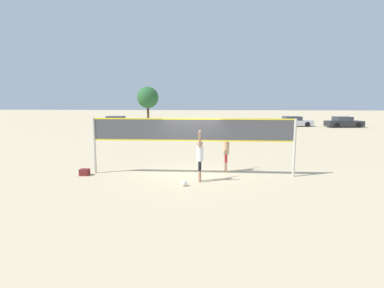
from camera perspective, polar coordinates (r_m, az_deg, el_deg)
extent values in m
plane|color=#C6B28C|center=(13.30, 0.00, -5.87)|extent=(200.00, 200.00, 0.00)
cylinder|color=beige|center=(14.07, -18.08, -0.32)|extent=(0.12, 0.12, 2.50)
cylinder|color=beige|center=(13.47, 18.92, -0.72)|extent=(0.12, 0.12, 2.50)
cube|color=#47474C|center=(12.96, 0.00, 2.73)|extent=(8.64, 0.02, 1.00)
cube|color=yellow|center=(12.93, 0.00, 4.80)|extent=(8.64, 0.03, 0.06)
cube|color=yellow|center=(13.02, 0.00, 0.66)|extent=(8.64, 0.03, 0.06)
cylinder|color=tan|center=(12.05, 1.46, -6.21)|extent=(0.11, 0.11, 0.47)
cylinder|color=black|center=(11.95, 1.47, -4.24)|extent=(0.12, 0.12, 0.38)
cylinder|color=tan|center=(12.24, 1.51, -5.98)|extent=(0.11, 0.11, 0.47)
cylinder|color=black|center=(12.15, 1.51, -4.04)|extent=(0.12, 0.12, 0.38)
cylinder|color=white|center=(11.95, 1.50, -1.84)|extent=(0.28, 0.28, 0.60)
sphere|color=tan|center=(11.89, 1.51, 0.13)|extent=(0.23, 0.23, 0.23)
cylinder|color=tan|center=(11.63, 1.45, 0.85)|extent=(0.08, 0.22, 0.67)
cylinder|color=tan|center=(12.10, 1.56, 1.14)|extent=(0.08, 0.22, 0.67)
cylinder|color=tan|center=(13.97, 6.45, -4.28)|extent=(0.11, 0.11, 0.46)
cylinder|color=red|center=(13.88, 6.47, -2.60)|extent=(0.12, 0.12, 0.37)
cylinder|color=tan|center=(13.77, 6.48, -4.46)|extent=(0.11, 0.11, 0.46)
cylinder|color=red|center=(13.69, 6.50, -2.76)|extent=(0.12, 0.12, 0.37)
cylinder|color=tan|center=(13.70, 6.52, -0.70)|extent=(0.28, 0.28, 0.59)
sphere|color=tan|center=(13.65, 6.55, 0.99)|extent=(0.23, 0.23, 0.23)
cylinder|color=tan|center=(13.86, 6.52, 1.84)|extent=(0.08, 0.22, 0.66)
cylinder|color=tan|center=(13.39, 6.60, 1.62)|extent=(0.08, 0.22, 0.66)
sphere|color=white|center=(11.54, -1.52, -7.45)|extent=(0.23, 0.23, 0.23)
cube|color=maroon|center=(13.98, -19.79, -5.07)|extent=(0.38, 0.33, 0.28)
cube|color=#B7B7BC|center=(40.21, -14.02, 3.94)|extent=(4.69, 2.23, 0.67)
cube|color=#2D333D|center=(40.27, -14.35, 4.79)|extent=(2.19, 1.87, 0.53)
cylinder|color=black|center=(40.51, -11.68, 3.84)|extent=(0.66, 0.27, 0.64)
cylinder|color=black|center=(38.87, -12.60, 3.64)|extent=(0.66, 0.27, 0.64)
cylinder|color=black|center=(41.59, -15.34, 3.83)|extent=(0.66, 0.27, 0.64)
cylinder|color=black|center=(40.00, -16.37, 3.63)|extent=(0.66, 0.27, 0.64)
cube|color=#232328|center=(42.28, 26.95, 3.50)|extent=(4.48, 2.25, 0.67)
cube|color=#2D333D|center=(42.14, 26.74, 4.32)|extent=(2.09, 1.88, 0.53)
cylinder|color=black|center=(43.70, 27.95, 3.36)|extent=(0.66, 0.28, 0.64)
cylinder|color=black|center=(42.17, 29.11, 3.15)|extent=(0.66, 0.28, 0.64)
cylinder|color=black|center=(42.47, 24.78, 3.45)|extent=(0.66, 0.28, 0.64)
cylinder|color=black|center=(40.89, 25.85, 3.24)|extent=(0.66, 0.28, 0.64)
cube|color=#B7B7BC|center=(41.18, 18.79, 3.84)|extent=(4.82, 2.51, 0.67)
cube|color=#2D333D|center=(41.05, 18.53, 4.66)|extent=(2.29, 2.00, 0.51)
cylinder|color=black|center=(42.57, 20.09, 3.71)|extent=(0.66, 0.31, 0.64)
cylinder|color=black|center=(40.95, 21.10, 3.51)|extent=(0.66, 0.31, 0.64)
cylinder|color=black|center=(41.49, 16.48, 3.77)|extent=(0.66, 0.31, 0.64)
cylinder|color=black|center=(39.83, 17.37, 3.57)|extent=(0.66, 0.31, 0.64)
cylinder|color=#4C3823|center=(46.84, -8.37, 5.88)|extent=(0.37, 0.37, 2.94)
sphere|color=#285B2D|center=(46.81, -8.43, 8.78)|extent=(3.26, 3.26, 3.26)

